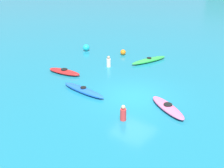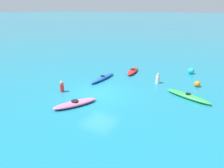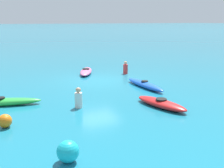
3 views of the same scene
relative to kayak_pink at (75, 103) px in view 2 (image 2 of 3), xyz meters
name	(u,v)px [view 2 (image 2 of 3)]	position (x,y,z in m)	size (l,w,h in m)	color
ground_plane	(99,94)	(-2.43, 0.21, -0.16)	(600.00, 600.00, 0.00)	#19728C
kayak_pink	(75,103)	(0.00, 0.00, 0.00)	(2.97, 2.04, 0.37)	pink
kayak_blue	(103,78)	(-5.22, -1.35, 0.00)	(3.43, 0.69, 0.37)	blue
kayak_green	(188,96)	(-5.14, 6.11, 0.00)	(1.59, 3.43, 0.37)	green
kayak_red	(133,71)	(-8.53, 0.06, 0.00)	(2.75, 1.21, 0.37)	red
buoy_orange	(197,84)	(-7.89, 6.27, 0.07)	(0.47, 0.47, 0.47)	orange
buoy_cyan	(191,71)	(-11.19, 5.12, 0.13)	(0.59, 0.59, 0.59)	#19B7C6
person_near_shore	(62,87)	(-1.26, -2.44, 0.22)	(0.45, 0.45, 0.88)	red
person_by_kayaks	(158,79)	(-6.96, 3.21, 0.22)	(0.45, 0.45, 0.88)	silver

